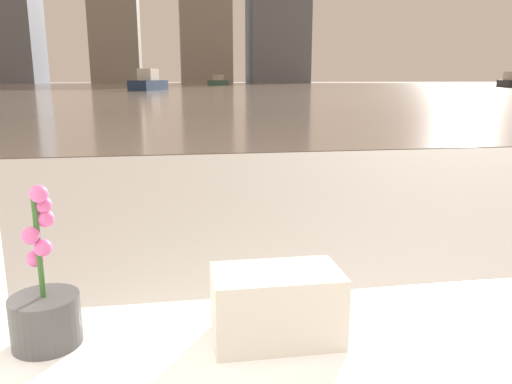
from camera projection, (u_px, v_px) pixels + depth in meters
potted_orchid at (45, 310)px, 1.08m from camera, size 0.15×0.15×0.36m
towel_stack at (276, 305)px, 1.10m from camera, size 0.28×0.16×0.16m
harbor_water at (176, 88)px, 60.16m from camera, size 180.00×110.00×0.01m
harbor_boat_0 at (510, 82)px, 61.29m from camera, size 3.24×5.29×1.88m
harbor_boat_2 at (218, 81)px, 81.04m from camera, size 3.75×4.52×1.66m
harbor_boat_3 at (149, 83)px, 45.31m from camera, size 3.46×5.43×1.93m
skyline_tower_2 at (204, 5)px, 111.38m from camera, size 11.27×12.35×34.05m
skyline_tower_3 at (277, 26)px, 114.91m from camera, size 13.32×12.12×25.74m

